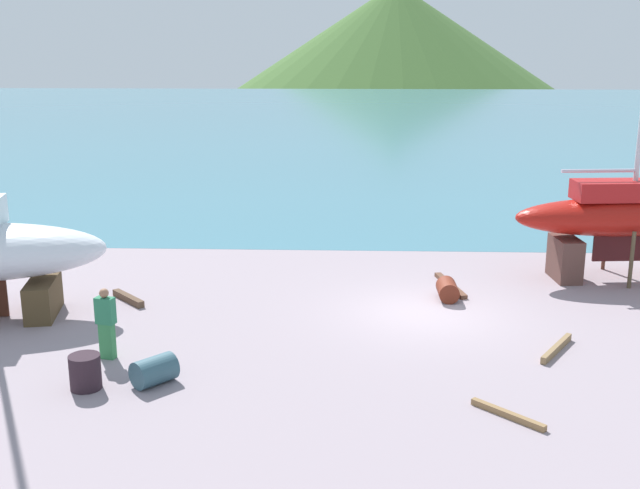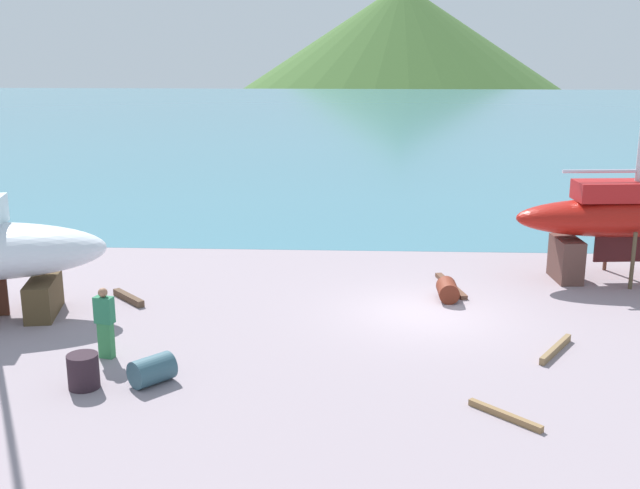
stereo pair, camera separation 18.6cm
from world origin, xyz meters
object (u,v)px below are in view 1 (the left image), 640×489
(sailboat_large_starboard, at_px, (620,219))
(worker, at_px, (106,322))
(barrel_rust_far, at_px, (154,371))
(barrel_by_slipway, at_px, (448,290))
(barrel_blue_faded, at_px, (85,372))

(sailboat_large_starboard, bearing_deg, worker, -158.81)
(worker, xyz_separation_m, barrel_rust_far, (1.43, -1.37, -0.58))
(barrel_by_slipway, xyz_separation_m, barrel_blue_faded, (-8.45, -6.26, 0.09))
(barrel_rust_far, height_order, barrel_blue_faded, barrel_blue_faded)
(sailboat_large_starboard, distance_m, barrel_blue_faded, 16.40)
(worker, distance_m, barrel_blue_faded, 1.72)
(worker, bearing_deg, barrel_by_slipway, 133.42)
(barrel_rust_far, distance_m, barrel_blue_faded, 1.45)
(sailboat_large_starboard, height_order, barrel_rust_far, sailboat_large_starboard)
(sailboat_large_starboard, height_order, worker, sailboat_large_starboard)
(sailboat_large_starboard, distance_m, barrel_by_slipway, 6.14)
(barrel_rust_far, distance_m, barrel_by_slipway, 9.23)
(barrel_blue_faded, bearing_deg, barrel_by_slipway, 36.52)
(barrel_rust_far, xyz_separation_m, barrel_blue_faded, (-1.42, -0.28, 0.07))
(worker, bearing_deg, barrel_rust_far, 61.16)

